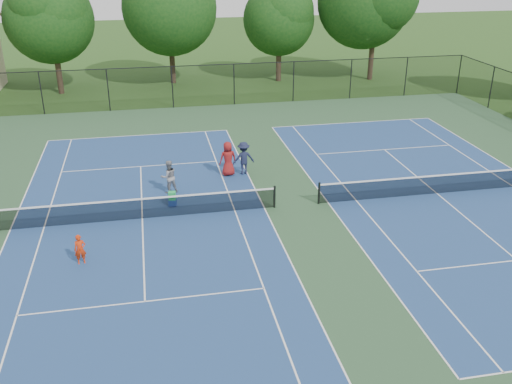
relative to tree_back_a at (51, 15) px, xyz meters
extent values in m
plane|color=#234716|center=(13.00, -24.00, -6.04)|extent=(140.00, 140.00, 0.00)
cube|color=#305635|center=(13.00, -24.00, -6.03)|extent=(36.00, 36.00, 0.01)
cube|color=navy|center=(6.00, -24.00, -6.03)|extent=(10.97, 23.77, 0.00)
cube|color=white|center=(6.00, -12.11, -6.02)|extent=(10.97, 0.06, 0.00)
cube|color=white|center=(0.52, -24.00, -6.02)|extent=(0.06, 23.77, 0.00)
cube|color=white|center=(11.48, -24.00, -6.02)|extent=(0.06, 23.77, 0.00)
cube|color=white|center=(1.88, -24.00, -6.02)|extent=(0.06, 23.77, 0.00)
cube|color=white|center=(10.12, -24.00, -6.02)|extent=(0.06, 23.77, 0.00)
cube|color=white|center=(6.00, -17.60, -6.02)|extent=(8.23, 0.06, 0.00)
cube|color=white|center=(6.00, -30.40, -6.02)|extent=(8.23, 0.06, 0.00)
cube|color=white|center=(6.00, -24.00, -6.02)|extent=(0.06, 12.80, 0.00)
cylinder|color=black|center=(11.95, -24.00, -5.50)|extent=(0.10, 0.10, 1.07)
cube|color=black|center=(6.00, -24.00, -5.57)|extent=(11.90, 0.01, 0.90)
cube|color=white|center=(6.00, -24.00, -5.09)|extent=(11.90, 0.04, 0.07)
cube|color=navy|center=(20.00, -24.00, -6.03)|extent=(10.97, 23.77, 0.00)
cube|color=white|center=(20.00, -12.11, -6.02)|extent=(10.97, 0.06, 0.00)
cube|color=white|center=(14.52, -24.00, -6.02)|extent=(0.06, 23.77, 0.00)
cube|color=white|center=(15.88, -24.00, -6.02)|extent=(0.06, 23.77, 0.00)
cube|color=white|center=(20.00, -17.60, -6.02)|extent=(8.23, 0.06, 0.00)
cube|color=white|center=(20.00, -24.00, -6.02)|extent=(0.06, 12.80, 0.00)
cylinder|color=black|center=(14.05, -24.00, -5.50)|extent=(0.10, 0.10, 1.07)
cube|color=black|center=(20.00, -24.00, -5.57)|extent=(11.90, 0.01, 0.90)
cube|color=white|center=(20.00, -24.00, -5.09)|extent=(11.90, 0.04, 0.07)
cylinder|color=black|center=(-0.50, -6.00, -4.54)|extent=(0.08, 0.08, 3.00)
cylinder|color=black|center=(4.00, -6.00, -4.54)|extent=(0.08, 0.08, 3.00)
cylinder|color=black|center=(8.50, -6.00, -4.54)|extent=(0.08, 0.08, 3.00)
cylinder|color=black|center=(13.00, -6.00, -4.54)|extent=(0.08, 0.08, 3.00)
cylinder|color=black|center=(17.50, -6.00, -4.54)|extent=(0.08, 0.08, 3.00)
cylinder|color=black|center=(22.00, -6.00, -4.54)|extent=(0.08, 0.08, 3.00)
cylinder|color=black|center=(26.50, -6.00, -4.54)|extent=(0.08, 0.08, 3.00)
cylinder|color=black|center=(31.00, -6.00, -4.54)|extent=(0.08, 0.08, 3.00)
cylinder|color=black|center=(31.00, -10.50, -4.54)|extent=(0.08, 0.08, 3.00)
cube|color=black|center=(13.00, -6.00, -4.54)|extent=(36.00, 0.01, 3.00)
cube|color=black|center=(13.00, -6.00, -3.04)|extent=(36.00, 0.05, 0.05)
cylinder|color=#2D2116|center=(0.00, 0.00, -4.15)|extent=(0.44, 0.44, 3.78)
sphere|color=#0F3911|center=(0.00, 0.00, -0.39)|extent=(6.80, 6.80, 6.80)
sphere|color=#0F3911|center=(0.00, 0.00, 0.28)|extent=(5.58, 5.58, 5.58)
sphere|color=#0F3911|center=(0.00, 0.00, 0.94)|extent=(4.35, 4.35, 4.35)
cylinder|color=#2D2116|center=(9.00, 2.00, -3.97)|extent=(0.44, 0.44, 4.14)
sphere|color=#0F3911|center=(9.00, 2.00, 0.19)|extent=(7.60, 7.60, 7.60)
cylinder|color=#2D2116|center=(18.00, 1.00, -4.33)|extent=(0.44, 0.44, 3.42)
sphere|color=#0F3911|center=(18.00, 1.00, -0.97)|extent=(6.00, 6.00, 6.00)
sphere|color=#0F3911|center=(18.00, 1.00, -0.27)|extent=(4.92, 4.92, 4.92)
sphere|color=#0F3911|center=(18.00, 1.00, 0.44)|extent=(3.84, 3.84, 3.84)
cylinder|color=#2D2116|center=(26.00, 0.00, -3.88)|extent=(0.44, 0.44, 4.32)
sphere|color=#0F3911|center=(26.00, 0.00, 0.43)|extent=(7.80, 7.80, 7.80)
imported|color=red|center=(3.71, -27.38, -5.45)|extent=(0.47, 0.35, 1.19)
imported|color=gray|center=(7.35, -21.36, -5.22)|extent=(0.94, 0.83, 1.64)
imported|color=#1A1E39|center=(11.29, -19.67, -5.17)|extent=(1.19, 0.76, 1.75)
imported|color=maroon|center=(10.47, -19.69, -5.14)|extent=(0.94, 0.67, 1.80)
cube|color=navy|center=(7.40, -22.91, -5.88)|extent=(0.40, 0.39, 0.33)
cube|color=green|center=(7.40, -22.91, -5.53)|extent=(0.36, 0.32, 0.37)
camera|label=1|loc=(6.57, -46.93, 5.16)|focal=40.00mm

